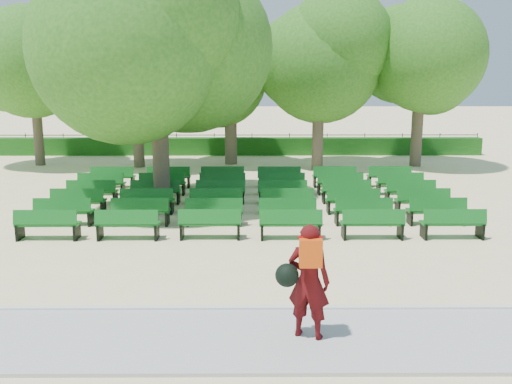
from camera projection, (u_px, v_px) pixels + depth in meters
ground at (216, 223)px, 16.29m from camera, size 120.00×120.00×0.00m
paving at (187, 340)px, 9.04m from camera, size 30.00×2.20×0.06m
curb at (194, 309)px, 10.16m from camera, size 30.00×0.12×0.10m
hedge at (233, 146)px, 29.91m from camera, size 26.00×0.70×0.90m
fence at (233, 154)px, 30.39m from camera, size 26.00×0.10×1.02m
tree_line at (230, 167)px, 26.09m from camera, size 21.80×6.80×7.04m
bench_array at (251, 205)px, 18.06m from camera, size 1.63×0.61×1.01m
tree_among at (157, 38)px, 17.23m from camera, size 5.80×5.80×7.85m
person at (307, 280)px, 8.89m from camera, size 0.92×0.65×1.85m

